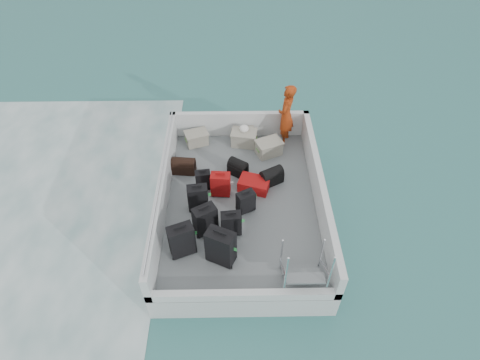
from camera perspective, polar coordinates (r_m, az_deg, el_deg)
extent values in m
plane|color=#1B5F5B|center=(9.60, 0.16, -5.42)|extent=(160.00, 160.00, 0.00)
plane|color=white|center=(10.68, -26.68, -5.16)|extent=(10.00, 10.00, 0.00)
cube|color=silver|center=(9.37, 0.16, -4.25)|extent=(3.60, 5.00, 0.60)
cube|color=slate|center=(9.14, 0.16, -2.97)|extent=(3.30, 4.70, 0.02)
cube|color=silver|center=(9.02, -10.89, -1.51)|extent=(0.14, 5.00, 0.70)
cube|color=silver|center=(9.06, 11.17, -1.26)|extent=(0.14, 5.00, 0.70)
cube|color=silver|center=(10.70, -0.06, 8.02)|extent=(3.60, 0.14, 0.70)
cube|color=silver|center=(7.62, 0.50, -16.06)|extent=(3.60, 0.14, 0.20)
cylinder|color=silver|center=(8.74, -11.24, 0.30)|extent=(0.04, 4.80, 0.04)
cube|color=black|center=(8.02, -8.28, -8.52)|extent=(0.56, 0.45, 0.76)
cube|color=black|center=(8.78, -6.00, -2.59)|extent=(0.47, 0.30, 0.66)
cube|color=black|center=(9.26, -5.27, -0.03)|extent=(0.37, 0.25, 0.50)
cube|color=black|center=(7.82, -2.75, -9.51)|extent=(0.63, 0.52, 0.82)
cube|color=black|center=(8.33, -4.98, -5.70)|extent=(0.55, 0.48, 0.70)
cube|color=#9F100C|center=(9.07, -2.78, -0.66)|extent=(0.45, 0.30, 0.60)
cube|color=black|center=(8.32, -1.26, -6.25)|extent=(0.44, 0.29, 0.58)
cube|color=black|center=(8.73, 0.82, -3.15)|extent=(0.45, 0.37, 0.55)
cube|color=#9F100C|center=(9.30, 2.01, -0.61)|extent=(0.79, 0.64, 0.27)
cube|color=#9E9B89|center=(10.56, -6.17, 5.88)|extent=(0.64, 0.53, 0.33)
cube|color=#9E9B89|center=(10.47, 0.56, 5.93)|extent=(0.68, 0.53, 0.37)
cube|color=#9E9B89|center=(10.53, 0.57, 6.09)|extent=(0.62, 0.48, 0.34)
cube|color=#9E9B89|center=(10.21, 4.12, 4.55)|extent=(0.71, 0.62, 0.36)
ellipsoid|color=gold|center=(10.31, 4.81, 4.50)|extent=(0.28, 0.26, 0.22)
ellipsoid|color=white|center=(10.38, 0.58, 7.20)|extent=(0.24, 0.24, 0.18)
imported|color=#DF4614|center=(10.25, 6.57, 9.16)|extent=(0.59, 0.72, 1.66)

